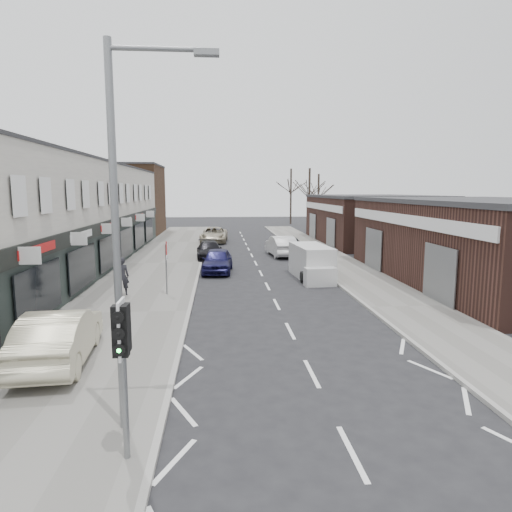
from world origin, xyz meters
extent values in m
plane|color=black|center=(0.00, 0.00, 0.00)|extent=(160.00, 160.00, 0.00)
cube|color=slate|center=(-6.75, 22.00, 0.06)|extent=(5.50, 64.00, 0.12)
cube|color=slate|center=(5.75, 22.00, 0.06)|extent=(3.50, 64.00, 0.12)
cube|color=beige|center=(-13.50, 19.50, 3.55)|extent=(8.00, 41.00, 7.10)
cube|color=#48301F|center=(-13.50, 45.00, 4.00)|extent=(8.00, 10.00, 8.00)
cube|color=#3C211B|center=(12.50, 14.00, 2.25)|extent=(10.00, 18.00, 4.50)
cube|color=#3C211B|center=(12.50, 34.00, 2.25)|extent=(10.00, 16.00, 4.50)
cylinder|color=slate|center=(-4.40, -2.00, 1.62)|extent=(0.12, 0.12, 3.00)
cube|color=silver|center=(-4.40, -2.00, 2.67)|extent=(0.05, 0.55, 1.10)
cube|color=black|center=(-4.40, -2.12, 2.67)|extent=(0.28, 0.22, 0.95)
sphere|color=#0CE533|center=(-4.40, -2.24, 2.37)|extent=(0.18, 0.18, 0.18)
cube|color=black|center=(-4.40, -1.88, 2.67)|extent=(0.26, 0.20, 0.90)
cylinder|color=slate|center=(-4.70, -0.80, 4.12)|extent=(0.16, 0.16, 8.00)
cylinder|color=slate|center=(-3.80, -0.80, 7.92)|extent=(1.80, 0.10, 0.10)
cube|color=slate|center=(-2.80, -0.80, 7.87)|extent=(0.50, 0.22, 0.12)
cylinder|color=slate|center=(-5.20, 12.00, 1.37)|extent=(0.07, 0.07, 2.50)
cube|color=white|center=(-5.15, 12.00, 1.97)|extent=(0.04, 0.45, 0.25)
cube|color=silver|center=(2.88, 16.35, 0.97)|extent=(2.09, 4.39, 1.95)
cube|color=silver|center=(2.88, 13.85, 0.51)|extent=(1.77, 0.87, 1.02)
cylinder|color=black|center=(2.09, 14.86, 0.32)|extent=(0.20, 0.65, 0.65)
cylinder|color=black|center=(3.67, 14.86, 0.32)|extent=(0.20, 0.65, 0.65)
cylinder|color=black|center=(2.09, 17.85, 0.32)|extent=(0.20, 0.65, 0.65)
cylinder|color=black|center=(3.67, 17.85, 0.32)|extent=(0.20, 0.65, 0.65)
imported|color=beige|center=(-7.36, 3.16, 0.92)|extent=(2.11, 5.00, 1.61)
imported|color=black|center=(-7.35, 12.00, 1.06)|extent=(0.76, 0.57, 1.87)
imported|color=#161541|center=(-2.73, 18.54, 0.76)|extent=(2.13, 4.59, 1.52)
imported|color=black|center=(-3.36, 24.24, 0.67)|extent=(2.14, 4.73, 1.34)
imported|color=#A89E86|center=(-3.12, 35.46, 0.77)|extent=(2.86, 5.66, 1.53)
imported|color=silver|center=(2.33, 25.51, 0.81)|extent=(2.16, 5.06, 1.62)
imported|color=black|center=(3.19, 26.81, 0.75)|extent=(2.00, 4.51, 1.51)
camera|label=1|loc=(-2.59, -10.27, 5.20)|focal=32.00mm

